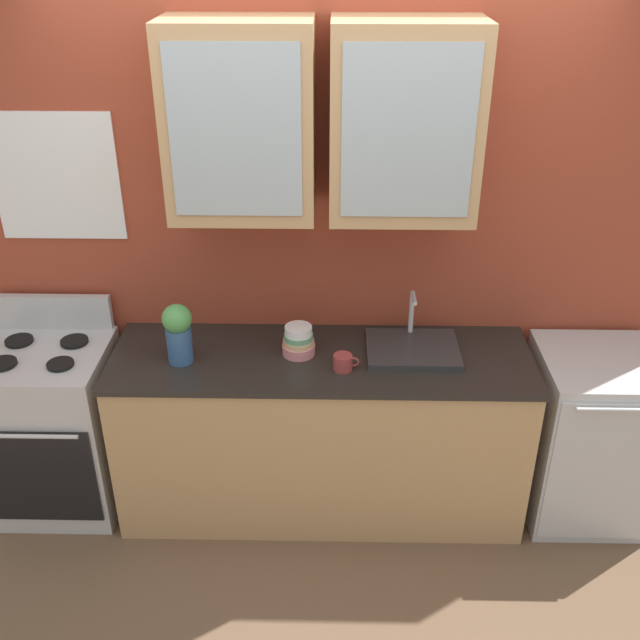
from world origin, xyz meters
The scene contains 9 objects.
ground_plane centered at (0.00, 0.00, 0.00)m, with size 10.00×10.00×0.00m, color brown.
back_wall_unit centered at (0.00, 0.30, 1.55)m, with size 4.02×0.48×2.81m.
counter centered at (0.00, 0.00, 0.45)m, with size 2.00×0.63×0.89m.
stove_range centered at (-1.34, 0.00, 0.45)m, with size 0.60×0.60×1.07m.
sink_faucet centered at (0.43, 0.06, 0.91)m, with size 0.44×0.35×0.26m.
bowl_stack centered at (-0.11, 0.03, 0.96)m, with size 0.16×0.16×0.15m.
vase centered at (-0.66, -0.05, 1.05)m, with size 0.14×0.14×0.29m.
cup_near_sink centered at (0.10, -0.11, 0.93)m, with size 0.12×0.09×0.08m.
dishwasher centered at (1.33, 0.00, 0.44)m, with size 0.56×0.61×0.89m.
Camera 1 is at (0.05, -2.97, 2.73)m, focal length 41.40 mm.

